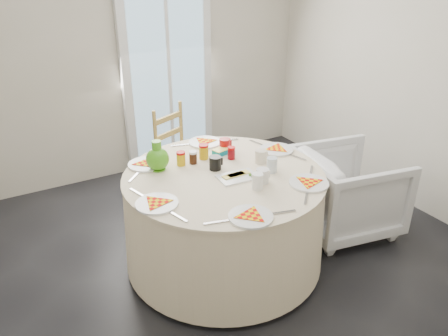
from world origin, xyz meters
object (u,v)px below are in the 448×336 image
green_pitcher (157,154)px  table (224,219)px  armchair (347,188)px  wooden_chair (183,155)px

green_pitcher → table: bearing=-32.2°
table → armchair: (1.13, -0.12, 0.02)m
table → green_pitcher: size_ratio=6.82×
wooden_chair → green_pitcher: size_ratio=4.25×
wooden_chair → armchair: size_ratio=1.17×
table → armchair: bearing=-6.2°
wooden_chair → green_pitcher: (-0.53, -0.73, 0.40)m
table → green_pitcher: bearing=140.9°
wooden_chair → table: bearing=-122.5°
wooden_chair → green_pitcher: green_pitcher is taller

